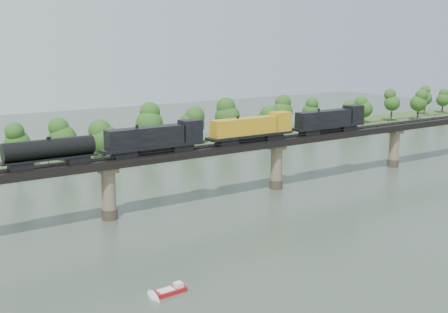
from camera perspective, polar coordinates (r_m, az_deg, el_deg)
ground at (r=107.11m, az=15.57°, el=-6.55°), size 400.00×400.00×0.00m
far_bank at (r=172.36m, az=-6.37°, el=0.90°), size 300.00×24.00×1.60m
bridge at (r=126.30m, az=5.33°, el=-0.85°), size 236.00×30.00×11.50m
bridge_superstructure at (r=125.10m, az=5.39°, el=1.99°), size 220.00×4.90×0.75m
far_treeline at (r=163.45m, az=-8.24°, el=3.13°), size 289.06×17.54×13.60m
freight_train at (r=115.87m, az=-0.31°, el=2.52°), size 84.98×3.31×5.85m
motorboat at (r=76.29m, az=-5.40°, el=-13.38°), size 4.42×1.77×1.22m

